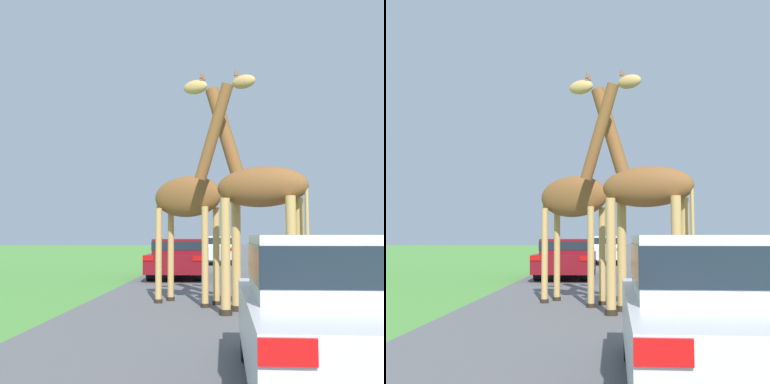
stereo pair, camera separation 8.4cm
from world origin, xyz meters
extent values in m
cube|color=#5B5B5E|center=(0.00, 30.00, 0.00)|extent=(8.26, 120.00, 0.00)
cylinder|color=tan|center=(-1.12, 9.99, 1.08)|extent=(0.15, 0.15, 2.17)
cylinder|color=#2D2319|center=(-1.12, 9.99, 0.04)|extent=(0.19, 0.19, 0.09)
cylinder|color=tan|center=(-1.36, 9.58, 1.08)|extent=(0.15, 0.15, 2.17)
cylinder|color=#2D2319|center=(-1.36, 9.58, 0.04)|extent=(0.19, 0.19, 0.09)
cylinder|color=tan|center=(-2.22, 10.61, 1.08)|extent=(0.15, 0.15, 2.17)
cylinder|color=#2D2319|center=(-2.22, 10.61, 0.04)|extent=(0.19, 0.19, 0.09)
cylinder|color=tan|center=(-2.46, 10.20, 1.08)|extent=(0.15, 0.15, 2.17)
cylinder|color=#2D2319|center=(-2.46, 10.20, 0.04)|extent=(0.19, 0.19, 0.09)
ellipsoid|color=brown|center=(-1.79, 10.10, 2.43)|extent=(1.84, 1.38, 0.94)
cylinder|color=brown|center=(-0.90, 9.59, 3.76)|extent=(1.00, 0.75, 2.23)
ellipsoid|color=tan|center=(-0.50, 9.36, 4.87)|extent=(0.61, 0.49, 0.30)
cylinder|color=tan|center=(-2.53, 10.52, 1.83)|extent=(0.05, 0.05, 1.19)
cone|color=brown|center=(-0.62, 9.50, 5.10)|extent=(0.07, 0.07, 0.16)
cone|color=brown|center=(-0.68, 9.39, 5.10)|extent=(0.07, 0.07, 0.16)
cylinder|color=tan|center=(-0.92, 8.59, 1.14)|extent=(0.19, 0.19, 2.27)
cylinder|color=#2D2319|center=(-0.92, 8.59, 0.06)|extent=(0.25, 0.25, 0.11)
cylinder|color=tan|center=(-0.70, 9.13, 1.14)|extent=(0.19, 0.19, 2.27)
cylinder|color=#2D2319|center=(-0.70, 9.13, 0.06)|extent=(0.25, 0.25, 0.11)
cylinder|color=tan|center=(0.29, 8.09, 1.14)|extent=(0.19, 0.19, 2.27)
cylinder|color=#2D2319|center=(0.29, 8.09, 0.06)|extent=(0.25, 0.25, 0.11)
cylinder|color=tan|center=(0.51, 8.62, 1.14)|extent=(0.19, 0.19, 2.27)
cylinder|color=#2D2319|center=(0.51, 8.62, 0.06)|extent=(0.25, 0.25, 0.11)
ellipsoid|color=brown|center=(-0.21, 8.61, 2.49)|extent=(1.99, 1.35, 0.80)
cylinder|color=brown|center=(-1.14, 9.00, 3.69)|extent=(0.90, 0.56, 2.03)
ellipsoid|color=tan|center=(-1.54, 9.16, 4.71)|extent=(0.61, 0.44, 0.30)
cylinder|color=tan|center=(0.61, 8.27, 1.87)|extent=(0.07, 0.07, 1.25)
cone|color=brown|center=(-1.41, 9.04, 4.94)|extent=(0.07, 0.07, 0.16)
cone|color=brown|center=(-1.36, 9.16, 4.94)|extent=(0.07, 0.07, 0.16)
cube|color=silver|center=(0.25, 4.05, 0.58)|extent=(1.99, 3.90, 0.69)
cube|color=silver|center=(0.25, 4.05, 1.23)|extent=(1.79, 1.76, 0.60)
cube|color=#19232D|center=(0.25, 4.05, 1.26)|extent=(1.81, 1.77, 0.36)
cube|color=red|center=(-0.57, 2.09, 0.83)|extent=(0.36, 0.03, 0.17)
cylinder|color=black|center=(-0.55, 5.22, 0.28)|extent=(0.40, 0.56, 0.56)
cube|color=black|center=(2.24, 19.22, 0.53)|extent=(1.93, 4.62, 0.55)
cube|color=black|center=(2.24, 19.22, 1.02)|extent=(1.74, 2.08, 0.43)
cube|color=#19232D|center=(2.24, 19.22, 1.04)|extent=(1.76, 2.10, 0.26)
cube|color=red|center=(1.45, 16.90, 0.72)|extent=(0.35, 0.03, 0.13)
cube|color=red|center=(3.04, 16.90, 0.72)|extent=(0.35, 0.03, 0.13)
cylinder|color=black|center=(1.47, 20.60, 0.30)|extent=(0.39, 0.60, 0.60)
cylinder|color=black|center=(3.02, 20.60, 0.30)|extent=(0.39, 0.60, 0.60)
cylinder|color=black|center=(1.47, 17.83, 0.30)|extent=(0.39, 0.60, 0.60)
cylinder|color=black|center=(3.02, 17.83, 0.30)|extent=(0.39, 0.60, 0.60)
cube|color=#561914|center=(2.79, 12.38, 0.62)|extent=(1.74, 4.20, 0.68)
cube|color=#561914|center=(2.79, 12.38, 1.18)|extent=(1.57, 1.89, 0.45)
cube|color=#19232D|center=(2.79, 12.38, 1.20)|extent=(1.59, 1.91, 0.27)
cube|color=red|center=(2.07, 10.27, 0.86)|extent=(0.31, 0.03, 0.16)
cylinder|color=black|center=(2.09, 13.64, 0.32)|extent=(0.35, 0.65, 0.65)
cylinder|color=black|center=(3.48, 13.64, 0.32)|extent=(0.35, 0.65, 0.65)
cylinder|color=black|center=(2.09, 11.12, 0.32)|extent=(0.35, 0.65, 0.65)
cube|color=silver|center=(-1.31, 26.05, 0.63)|extent=(1.82, 4.03, 0.65)
cube|color=silver|center=(-1.31, 26.05, 1.24)|extent=(1.63, 1.81, 0.58)
cube|color=#19232D|center=(-1.31, 26.05, 1.27)|extent=(1.65, 1.83, 0.35)
cube|color=red|center=(-2.05, 24.03, 0.86)|extent=(0.33, 0.03, 0.16)
cube|color=red|center=(-0.56, 24.03, 0.86)|extent=(0.33, 0.03, 0.16)
cylinder|color=black|center=(-2.03, 27.26, 0.36)|extent=(0.36, 0.71, 0.71)
cylinder|color=black|center=(-0.58, 27.26, 0.36)|extent=(0.36, 0.71, 0.71)
cylinder|color=black|center=(-2.03, 24.84, 0.36)|extent=(0.36, 0.71, 0.71)
cylinder|color=black|center=(-0.58, 24.84, 0.36)|extent=(0.36, 0.71, 0.71)
cube|color=maroon|center=(-2.61, 17.10, 0.58)|extent=(1.99, 4.63, 0.63)
cube|color=maroon|center=(-2.61, 17.10, 1.16)|extent=(1.79, 2.08, 0.52)
cube|color=#19232D|center=(-2.61, 17.10, 1.18)|extent=(1.81, 2.10, 0.31)
cube|color=red|center=(-3.43, 14.78, 0.80)|extent=(0.36, 0.03, 0.15)
cube|color=red|center=(-1.80, 14.78, 0.80)|extent=(0.36, 0.03, 0.15)
cylinder|color=black|center=(-3.41, 18.49, 0.31)|extent=(0.40, 0.63, 0.63)
cylinder|color=black|center=(-1.82, 18.49, 0.31)|extent=(0.40, 0.63, 0.63)
cylinder|color=black|center=(-3.41, 15.71, 0.31)|extent=(0.40, 0.63, 0.63)
cylinder|color=black|center=(-1.82, 15.71, 0.31)|extent=(0.40, 0.63, 0.63)
camera|label=1|loc=(-0.94, -0.88, 1.52)|focal=45.00mm
camera|label=2|loc=(-0.86, -0.88, 1.52)|focal=45.00mm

